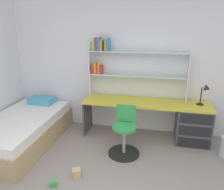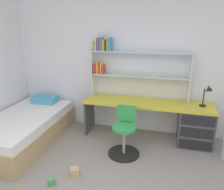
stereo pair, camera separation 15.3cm
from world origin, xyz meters
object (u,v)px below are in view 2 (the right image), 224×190
object	(u,v)px
bed_platform	(25,128)
toy_block_natural_1	(75,172)
desk	(182,121)
toy_block_green_0	(51,181)
swivel_chair	(124,136)
bookshelf_hutch	(125,62)
desk_lamp	(208,93)

from	to	relation	value
bed_platform	toy_block_natural_1	xyz separation A→B (m)	(1.28, -0.69, -0.19)
desk	bed_platform	xyz separation A→B (m)	(-2.76, -0.71, -0.15)
desk	toy_block_green_0	distance (m)	2.41
swivel_chair	bed_platform	size ratio (longest dim) A/B	0.40
bookshelf_hutch	desk_lamp	xyz separation A→B (m)	(1.47, -0.16, -0.44)
swivel_chair	toy_block_green_0	bearing A→B (deg)	-128.48
bookshelf_hutch	toy_block_natural_1	xyz separation A→B (m)	(-0.39, -1.57, -1.34)
swivel_chair	bed_platform	world-z (taller)	swivel_chair
bookshelf_hutch	toy_block_natural_1	size ratio (longest dim) A/B	15.33
bookshelf_hutch	toy_block_green_0	size ratio (longest dim) A/B	20.20
swivel_chair	bookshelf_hutch	bearing A→B (deg)	102.06
toy_block_green_0	toy_block_natural_1	distance (m)	0.34
toy_block_natural_1	swivel_chair	bearing A→B (deg)	52.88
desk	toy_block_green_0	bearing A→B (deg)	-136.00
desk	bed_platform	distance (m)	2.86
desk_lamp	toy_block_green_0	bearing A→B (deg)	-141.47
bookshelf_hutch	swivel_chair	distance (m)	1.37
swivel_chair	toy_block_natural_1	size ratio (longest dim) A/B	6.78
desk	desk_lamp	bearing A→B (deg)	1.99
desk	toy_block_natural_1	world-z (taller)	desk
swivel_chair	toy_block_natural_1	world-z (taller)	swivel_chair
desk_lamp	swivel_chair	size ratio (longest dim) A/B	0.48
bookshelf_hutch	swivel_chair	world-z (taller)	bookshelf_hutch
desk_lamp	bed_platform	xyz separation A→B (m)	(-3.14, -0.72, -0.71)
toy_block_green_0	toy_block_natural_1	xyz separation A→B (m)	(0.23, 0.25, 0.01)
bookshelf_hutch	desk_lamp	distance (m)	1.54
swivel_chair	toy_block_natural_1	xyz separation A→B (m)	(-0.57, -0.75, -0.26)
toy_block_green_0	toy_block_natural_1	bearing A→B (deg)	47.79
desk	desk_lamp	size ratio (longest dim) A/B	6.04
bookshelf_hutch	toy_block_green_0	distance (m)	2.36
toy_block_natural_1	toy_block_green_0	bearing A→B (deg)	-132.21
toy_block_natural_1	bookshelf_hutch	bearing A→B (deg)	76.00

